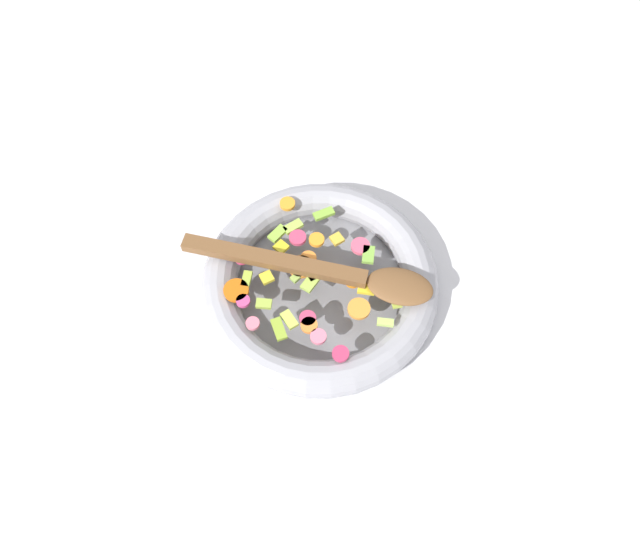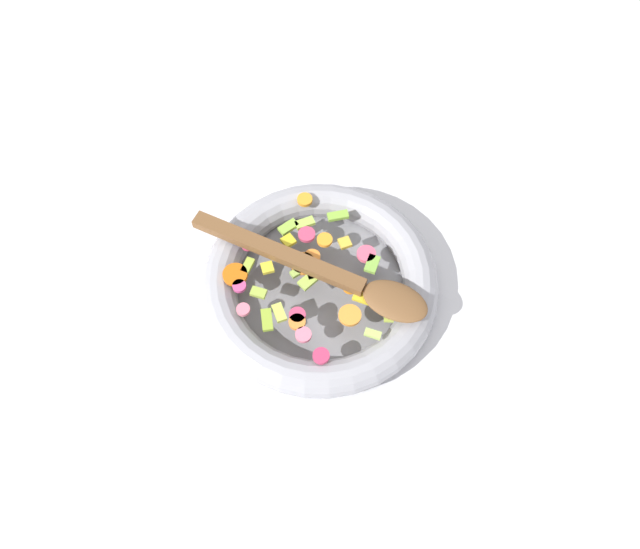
{
  "view_description": "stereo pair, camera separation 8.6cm",
  "coord_description": "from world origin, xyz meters",
  "views": [
    {
      "loc": [
        -0.04,
        -0.41,
        0.8
      ],
      "look_at": [
        0.0,
        0.0,
        0.05
      ],
      "focal_mm": 35.0,
      "sensor_mm": 36.0,
      "label": 1
    },
    {
      "loc": [
        0.05,
        -0.41,
        0.8
      ],
      "look_at": [
        0.0,
        0.0,
        0.05
      ],
      "focal_mm": 35.0,
      "sensor_mm": 36.0,
      "label": 2
    }
  ],
  "objects": [
    {
      "name": "skillet",
      "position": [
        0.0,
        0.0,
        0.02
      ],
      "size": [
        0.33,
        0.33,
        0.05
      ],
      "color": "slate",
      "rests_on": "ground_plane"
    },
    {
      "name": "wooden_spoon",
      "position": [
        0.02,
        -0.01,
        0.06
      ],
      "size": [
        0.34,
        0.15,
        0.01
      ],
      "color": "brown",
      "rests_on": "chopped_vegetables"
    },
    {
      "name": "ground_plane",
      "position": [
        0.0,
        0.0,
        0.0
      ],
      "size": [
        4.0,
        4.0,
        0.0
      ],
      "primitive_type": "plane",
      "color": "silver"
    },
    {
      "name": "chopped_vegetables",
      "position": [
        -0.02,
        -0.01,
        0.05
      ],
      "size": [
        0.24,
        0.27,
        0.01
      ],
      "color": "#D76111",
      "rests_on": "skillet"
    }
  ]
}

